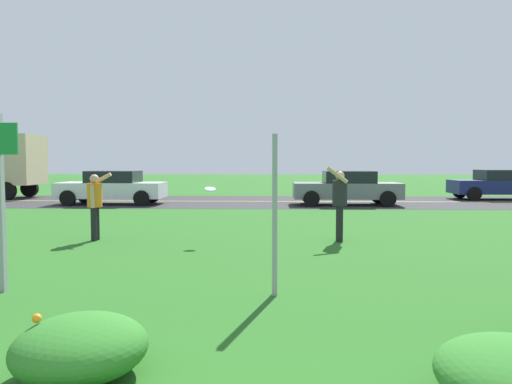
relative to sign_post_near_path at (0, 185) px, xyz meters
The scene contains 12 objects.
ground_plane 6.12m from the sign_post_near_path, 59.11° to the left, with size 120.00×120.00×0.00m, color #26601E.
highway_strip 16.20m from the sign_post_near_path, 79.13° to the left, with size 120.00×7.37×0.01m, color #2D2D30.
highway_center_stripe 16.20m from the sign_post_near_path, 79.13° to the left, with size 120.00×0.16×0.00m, color yellow.
daylily_clump_mid_left 3.68m from the sign_post_near_path, 50.80° to the right, with size 1.13×1.16×0.55m.
sign_post_near_path is the anchor object (origin of this frame).
sign_post_by_roadside 3.86m from the sign_post_near_path, ahead, with size 0.07×0.10×2.22m.
person_thrower_orange_shirt 4.58m from the sign_post_near_path, 94.29° to the left, with size 0.51×0.49×1.59m.
person_catcher_dark_shirt 7.06m from the sign_post_near_path, 40.47° to the left, with size 0.51×0.49×1.75m.
frisbee_pale_blue 4.96m from the sign_post_near_path, 61.10° to the left, with size 0.26×0.24×0.12m.
car_navy_leftmost 23.00m from the sign_post_near_path, 49.58° to the left, with size 4.50×2.00×1.45m.
car_gray_center_left 15.82m from the sign_post_near_path, 63.80° to the left, with size 4.50×2.00×1.45m.
car_white_center_right 14.55m from the sign_post_near_path, 102.51° to the left, with size 4.50×2.00×1.45m.
Camera 1 is at (0.77, -1.01, 1.84)m, focal length 34.21 mm.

